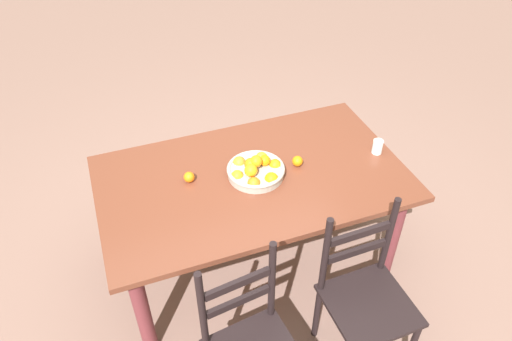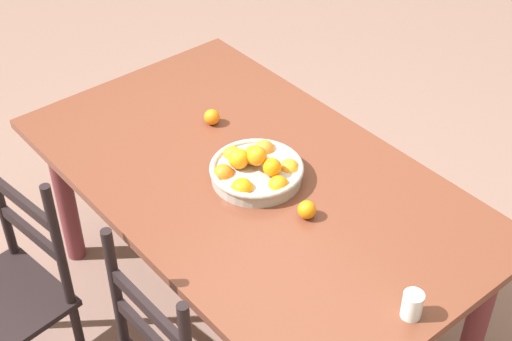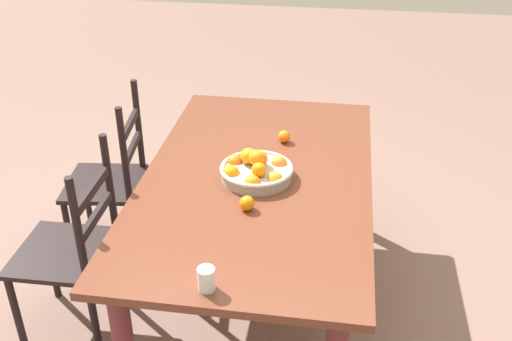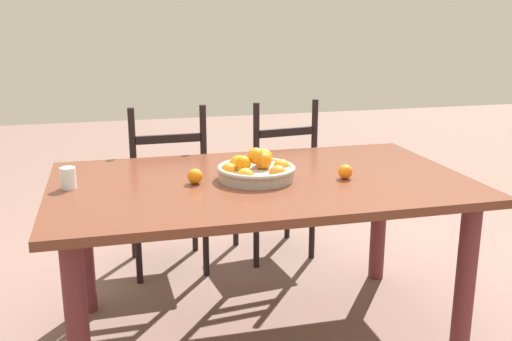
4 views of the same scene
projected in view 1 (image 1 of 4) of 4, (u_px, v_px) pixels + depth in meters
The scene contains 7 objects.
ground_plane at pixel (253, 258), 3.37m from camera, with size 12.00×12.00×0.00m, color #7B5D53.
dining_table at pixel (253, 189), 2.95m from camera, with size 1.84×1.08×0.76m.
chair_by_cabinet at pixel (365, 298), 2.57m from camera, with size 0.45×0.45×1.00m.
fruit_bowl at pixel (256, 170), 2.85m from camera, with size 0.35×0.35×0.14m.
orange_loose_0 at pixel (297, 161), 2.94m from camera, with size 0.07×0.07×0.07m, color orange.
orange_loose_1 at pixel (189, 177), 2.82m from camera, with size 0.06×0.06×0.06m, color orange.
drinking_glass at pixel (378, 147), 3.03m from camera, with size 0.06×0.06×0.09m, color silver.
Camera 1 is at (0.74, 2.05, 2.64)m, focal length 33.61 mm.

